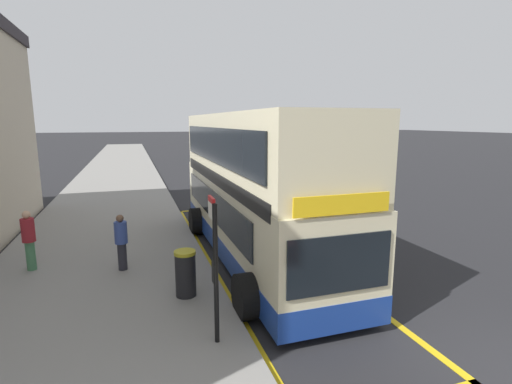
{
  "coord_description": "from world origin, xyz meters",
  "views": [
    {
      "loc": [
        -5.96,
        -3.75,
        4.16
      ],
      "look_at": [
        -2.08,
        8.14,
        1.85
      ],
      "focal_mm": 26.75,
      "sensor_mm": 36.0,
      "label": 1
    }
  ],
  "objects_px": {
    "double_decker_bus": "(254,191)",
    "litter_bin": "(185,273)",
    "parked_car_teal_distant": "(211,151)",
    "pedestrian_waiting_near_sign": "(29,238)",
    "pedestrian_further_back": "(121,240)",
    "bus_stop_sign": "(215,259)"
  },
  "relations": [
    {
      "from": "parked_car_teal_distant",
      "to": "pedestrian_waiting_near_sign",
      "type": "height_order",
      "value": "pedestrian_waiting_near_sign"
    },
    {
      "from": "pedestrian_waiting_near_sign",
      "to": "pedestrian_further_back",
      "type": "relative_size",
      "value": 1.07
    },
    {
      "from": "double_decker_bus",
      "to": "bus_stop_sign",
      "type": "distance_m",
      "value": 5.03
    },
    {
      "from": "bus_stop_sign",
      "to": "pedestrian_further_back",
      "type": "relative_size",
      "value": 1.73
    },
    {
      "from": "litter_bin",
      "to": "parked_car_teal_distant",
      "type": "bearing_deg",
      "value": 77.59
    },
    {
      "from": "double_decker_bus",
      "to": "pedestrian_waiting_near_sign",
      "type": "relative_size",
      "value": 6.21
    },
    {
      "from": "pedestrian_further_back",
      "to": "litter_bin",
      "type": "relative_size",
      "value": 1.43
    },
    {
      "from": "litter_bin",
      "to": "double_decker_bus",
      "type": "bearing_deg",
      "value": 45.21
    },
    {
      "from": "parked_car_teal_distant",
      "to": "litter_bin",
      "type": "xyz_separation_m",
      "value": [
        -7.9,
        -35.93,
        -0.11
      ]
    },
    {
      "from": "double_decker_bus",
      "to": "pedestrian_further_back",
      "type": "height_order",
      "value": "double_decker_bus"
    },
    {
      "from": "pedestrian_further_back",
      "to": "litter_bin",
      "type": "bearing_deg",
      "value": -56.26
    },
    {
      "from": "litter_bin",
      "to": "bus_stop_sign",
      "type": "bearing_deg",
      "value": -82.11
    },
    {
      "from": "double_decker_bus",
      "to": "parked_car_teal_distant",
      "type": "bearing_deg",
      "value": 80.76
    },
    {
      "from": "parked_car_teal_distant",
      "to": "pedestrian_waiting_near_sign",
      "type": "distance_m",
      "value": 35.04
    },
    {
      "from": "pedestrian_waiting_near_sign",
      "to": "double_decker_bus",
      "type": "bearing_deg",
      "value": -3.89
    },
    {
      "from": "pedestrian_further_back",
      "to": "pedestrian_waiting_near_sign",
      "type": "bearing_deg",
      "value": 162.34
    },
    {
      "from": "pedestrian_waiting_near_sign",
      "to": "litter_bin",
      "type": "height_order",
      "value": "pedestrian_waiting_near_sign"
    },
    {
      "from": "bus_stop_sign",
      "to": "pedestrian_waiting_near_sign",
      "type": "bearing_deg",
      "value": 129.72
    },
    {
      "from": "double_decker_bus",
      "to": "litter_bin",
      "type": "relative_size",
      "value": 9.48
    },
    {
      "from": "bus_stop_sign",
      "to": "double_decker_bus",
      "type": "bearing_deg",
      "value": 64.18
    },
    {
      "from": "double_decker_bus",
      "to": "parked_car_teal_distant",
      "type": "xyz_separation_m",
      "value": [
        5.44,
        33.44,
        -1.26
      ]
    },
    {
      "from": "double_decker_bus",
      "to": "litter_bin",
      "type": "height_order",
      "value": "double_decker_bus"
    }
  ]
}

